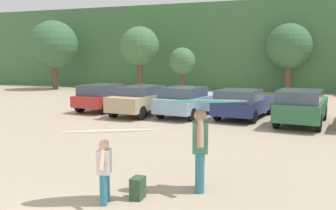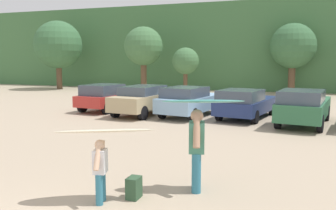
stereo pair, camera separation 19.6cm
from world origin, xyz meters
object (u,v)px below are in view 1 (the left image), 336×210
Objects in this scene: parked_car_red at (104,97)px; person_child at (104,168)px; parked_car_forest_green at (302,106)px; parked_car_sky_blue at (188,101)px; parked_car_navy at (244,103)px; backpack_dropped at (138,188)px; surfboard_cream at (109,131)px; surfboard_teal at (207,101)px; parked_car_tan at (141,99)px; person_adult at (200,145)px.

parked_car_red is 3.23× the size of person_child.
parked_car_sky_blue is at bearing 90.19° from parked_car_forest_green.
parked_car_navy reaches higher than person_child.
backpack_dropped is at bearing -141.95° from parked_car_red.
parked_car_red is 2.05× the size of surfboard_cream.
parked_car_red is 13.21m from surfboard_cream.
parked_car_sky_blue is 2.51× the size of surfboard_teal.
parked_car_tan is at bearing -97.23° from surfboard_cream.
surfboard_teal is at bearing -155.61° from person_child.
person_child is at bearing -175.84° from parked_car_navy.
parked_car_forest_green is 2.75× the size of person_adult.
parked_car_navy reaches higher than backpack_dropped.
person_child is 2.87× the size of backpack_dropped.
parked_car_red is at bearing 99.56° from parked_car_navy.
parked_car_tan is 3.38× the size of person_child.
parked_car_sky_blue is 2.76m from parked_car_navy.
person_child is 0.63× the size of surfboard_cream.
parked_car_navy is 3.70× the size of person_child.
person_adult is 1.39× the size of person_child.
parked_car_sky_blue is at bearing 100.26° from backpack_dropped.
parked_car_tan is at bearing 112.55° from backpack_dropped.
parked_car_sky_blue reaches higher than backpack_dropped.
backpack_dropped is at bearing 24.61° from person_adult.
surfboard_cream reaches higher than parked_car_sky_blue.
surfboard_teal is at bearing -160.65° from person_adult.
surfboard_teal is at bearing -170.38° from surfboard_cream.
surfboard_teal reaches higher than person_adult.
parked_car_tan is at bearing -85.20° from person_child.
parked_car_sky_blue is at bearing -92.91° from surfboard_teal.
parked_car_forest_green is (5.37, -0.75, 0.05)m from parked_car_sky_blue.
parked_car_red reaches higher than backpack_dropped.
parked_car_red reaches higher than parked_car_navy.
person_child is at bearing -162.57° from parked_car_sky_blue.
parked_car_tan is (2.54, -0.77, 0.03)m from parked_car_red.
parked_car_red is 10.36m from parked_car_forest_green.
surfboard_teal reaches higher than backpack_dropped.
parked_car_forest_green is 9.51m from person_adult.
person_adult is at bearing 39.14° from backpack_dropped.
parked_car_forest_green is 11.12m from surfboard_cream.
backpack_dropped is (0.48, 0.29, -1.22)m from surfboard_cream.
surfboard_cream is at bearing -149.05° from backpack_dropped.
person_adult reaches higher than person_child.
surfboard_cream is at bearing 15.90° from surfboard_teal.
parked_car_forest_green is 10.69m from backpack_dropped.
parked_car_navy is 10.23m from person_adult.
parked_car_navy is 2.58× the size of surfboard_teal.
surfboard_teal reaches higher than person_child.
person_child is at bearing 167.72° from parked_car_forest_green.
parked_car_red is 7.67m from parked_car_navy.
parked_car_sky_blue is 0.94× the size of parked_car_forest_green.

